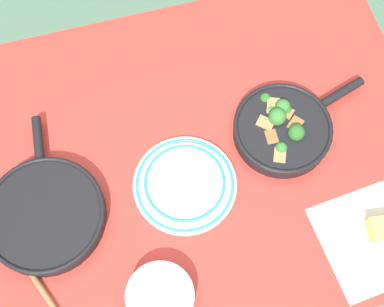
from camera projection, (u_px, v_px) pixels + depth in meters
name	position (u px, v px, depth m)	size (l,w,h in m)	color
ground_plane	(192.00, 229.00, 2.04)	(14.00, 14.00, 0.00)	#51755B
dining_table_red	(192.00, 168.00, 1.43)	(1.23, 0.93, 0.74)	red
skillet_broccoli	(283.00, 127.00, 1.36)	(0.38, 0.25, 0.07)	black
skillet_eggs	(45.00, 214.00, 1.27)	(0.29, 0.41, 0.05)	black
wooden_spoon	(40.00, 286.00, 1.23)	(0.17, 0.36, 0.02)	#996B42
dinner_plate_stack	(185.00, 184.00, 1.32)	(0.26, 0.26, 0.03)	silver
prep_bowl_steel	(160.00, 297.00, 1.20)	(0.15, 0.15, 0.05)	#B7B7BC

